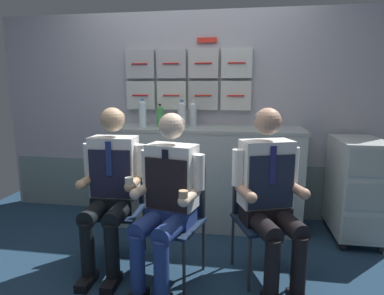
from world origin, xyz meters
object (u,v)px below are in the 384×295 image
Objects in this scene: service_trolley at (356,186)px; folding_chair_left at (119,197)px; crew_member_center at (167,194)px; folding_chair_near_trolley at (260,206)px; folding_chair_center at (177,208)px; paper_cup_tan at (162,121)px; water_bottle_tall at (193,114)px; crew_member_near_trolley at (270,190)px; crew_member_left at (111,182)px.

folding_chair_left is at bearing -162.97° from service_trolley.
service_trolley is 1.82m from crew_member_center.
service_trolley is 1.13× the size of folding_chair_near_trolley.
folding_chair_center is at bearing -167.49° from folding_chair_near_trolley.
folding_chair_near_trolley is 11.57× the size of paper_cup_tan.
service_trolley reaches higher than folding_chair_center.
crew_member_center is 4.70× the size of water_bottle_tall.
folding_chair_left is 1.00× the size of folding_chair_center.
service_trolley is at bearing 17.03° from folding_chair_left.
folding_chair_center is (0.52, -0.18, 0.00)m from folding_chair_left.
folding_chair_near_trolley is (0.61, 0.14, 0.00)m from folding_chair_center.
folding_chair_left is at bearing 170.68° from crew_member_near_trolley.
folding_chair_near_trolley is at bearing 24.23° from crew_member_center.
paper_cup_tan is at bearing 105.42° from crew_member_center.
service_trolley is 0.76× the size of crew_member_center.
folding_chair_near_trolley is (1.13, -0.05, 0.00)m from folding_chair_left.
folding_chair_left is at bearing 145.07° from crew_member_center.
crew_member_left reaches higher than folding_chair_near_trolley.
water_bottle_tall is (-0.71, 1.05, 0.43)m from crew_member_near_trolley.
paper_cup_tan is at bearing 170.93° from service_trolley.
crew_member_left is at bearing 178.29° from crew_member_near_trolley.
folding_chair_near_trolley is 0.24m from crew_member_near_trolley.
folding_chair_near_trolley is at bearing -54.07° from water_bottle_tall.
paper_cup_tan is at bearing 135.82° from folding_chair_near_trolley.
folding_chair_center is 1.00× the size of folding_chair_near_trolley.
water_bottle_tall is at bearing 90.13° from crew_member_center.
folding_chair_left and folding_chair_center have the same top height.
crew_member_left reaches higher than paper_cup_tan.
crew_member_left is 1.19m from crew_member_near_trolley.
folding_chair_center is 1.21m from water_bottle_tall.
paper_cup_tan is (-0.35, 0.07, -0.08)m from water_bottle_tall.
crew_member_left reaches higher than folding_chair_center.
water_bottle_tall reaches higher than folding_chair_left.
paper_cup_tan is (-1.05, 1.12, 0.35)m from crew_member_near_trolley.
crew_member_center reaches higher than paper_cup_tan.
crew_member_center is (-0.04, -0.16, 0.16)m from folding_chair_center.
folding_chair_left is 0.66× the size of crew_member_near_trolley.
water_bottle_tall reaches higher than service_trolley.
crew_member_near_trolley is at bearing -46.72° from paper_cup_tan.
water_bottle_tall is (-0.65, 0.90, 0.62)m from folding_chair_near_trolley.
folding_chair_near_trolley is at bearing -44.18° from paper_cup_tan.
folding_chair_near_trolley is at bearing 12.51° from folding_chair_center.
folding_chair_center is 0.69m from crew_member_near_trolley.
crew_member_center is 0.97× the size of crew_member_near_trolley.
service_trolley is 1.11m from folding_chair_near_trolley.
folding_chair_center is at bearing -2.43° from crew_member_left.
service_trolley is at bearing 44.26° from crew_member_near_trolley.
crew_member_left is at bearing -88.19° from folding_chair_left.
paper_cup_tan is at bearing 109.29° from folding_chair_center.
folding_chair_left is at bearing 91.81° from crew_member_left.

